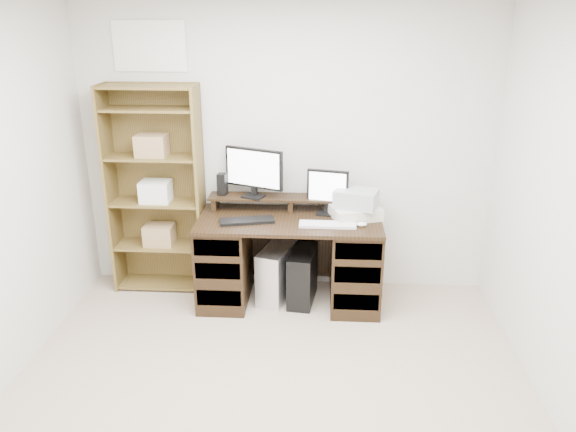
# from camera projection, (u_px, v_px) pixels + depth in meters

# --- Properties ---
(room) EXTENTS (3.54, 4.04, 2.54)m
(room) POSITION_uv_depth(u_px,v_px,m) (260.00, 240.00, 2.89)
(room) COLOR tan
(room) RESTS_ON ground
(desk) EXTENTS (1.50, 0.70, 0.75)m
(desk) POSITION_uv_depth(u_px,v_px,m) (290.00, 258.00, 4.72)
(desk) COLOR black
(desk) RESTS_ON ground
(riser_shelf) EXTENTS (1.40, 0.22, 0.12)m
(riser_shelf) POSITION_uv_depth(u_px,v_px,m) (291.00, 199.00, 4.76)
(riser_shelf) COLOR black
(riser_shelf) RESTS_ON desk
(monitor_wide) EXTENTS (0.50, 0.23, 0.42)m
(monitor_wide) POSITION_uv_depth(u_px,v_px,m) (254.00, 170.00, 4.67)
(monitor_wide) COLOR black
(monitor_wide) RESTS_ON riser_shelf
(monitor_small) EXTENTS (0.34, 0.16, 0.38)m
(monitor_small) POSITION_uv_depth(u_px,v_px,m) (328.00, 190.00, 4.63)
(monitor_small) COLOR black
(monitor_small) RESTS_ON desk
(speaker) EXTENTS (0.09, 0.09, 0.19)m
(speaker) POSITION_uv_depth(u_px,v_px,m) (222.00, 184.00, 4.76)
(speaker) COLOR black
(speaker) RESTS_ON riser_shelf
(keyboard_black) EXTENTS (0.46, 0.24, 0.02)m
(keyboard_black) POSITION_uv_depth(u_px,v_px,m) (247.00, 221.00, 4.51)
(keyboard_black) COLOR black
(keyboard_black) RESTS_ON desk
(keyboard_white) EXTENTS (0.45, 0.14, 0.02)m
(keyboard_white) POSITION_uv_depth(u_px,v_px,m) (328.00, 225.00, 4.44)
(keyboard_white) COLOR silver
(keyboard_white) RESTS_ON desk
(mouse) EXTENTS (0.10, 0.08, 0.03)m
(mouse) POSITION_uv_depth(u_px,v_px,m) (362.00, 224.00, 4.43)
(mouse) COLOR silver
(mouse) RESTS_ON desk
(printer) EXTENTS (0.45, 0.39, 0.10)m
(printer) POSITION_uv_depth(u_px,v_px,m) (355.00, 212.00, 4.60)
(printer) COLOR beige
(printer) RESTS_ON desk
(basket) EXTENTS (0.39, 0.33, 0.14)m
(basket) POSITION_uv_depth(u_px,v_px,m) (356.00, 198.00, 4.55)
(basket) COLOR #9DA2A8
(basket) RESTS_ON printer
(tower_silver) EXTENTS (0.33, 0.51, 0.47)m
(tower_silver) POSITION_uv_depth(u_px,v_px,m) (277.00, 273.00, 4.81)
(tower_silver) COLOR silver
(tower_silver) RESTS_ON ground
(tower_black) EXTENTS (0.25, 0.48, 0.46)m
(tower_black) POSITION_uv_depth(u_px,v_px,m) (302.00, 276.00, 4.77)
(tower_black) COLOR black
(tower_black) RESTS_ON ground
(bookshelf) EXTENTS (0.80, 0.30, 1.80)m
(bookshelf) POSITION_uv_depth(u_px,v_px,m) (156.00, 188.00, 4.80)
(bookshelf) COLOR brown
(bookshelf) RESTS_ON ground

